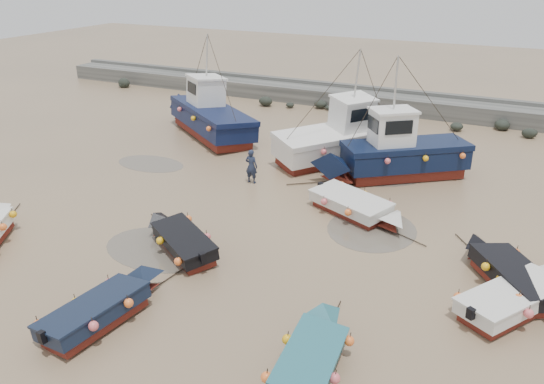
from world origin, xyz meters
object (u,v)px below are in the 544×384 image
(dinghy_2, at_px, (311,351))
(dinghy_5, at_px, (357,205))
(dinghy_3, at_px, (521,295))
(cabin_boat_2, at_px, (395,153))
(cabin_boat_0, at_px, (207,114))
(dinghy_4, at_px, (181,237))
(dinghy_6, at_px, (509,270))
(person, at_px, (252,183))
(dinghy_1, at_px, (105,305))
(cabin_boat_1, at_px, (343,137))

(dinghy_2, bearing_deg, dinghy_5, 95.65)
(dinghy_3, relative_size, cabin_boat_2, 0.68)
(dinghy_3, distance_m, cabin_boat_0, 22.56)
(cabin_boat_0, xyz_separation_m, cabin_boat_2, (12.75, -2.32, 0.06))
(dinghy_2, height_order, cabin_boat_2, cabin_boat_2)
(dinghy_3, xyz_separation_m, dinghy_4, (-12.11, -1.50, 0.01))
(dinghy_5, bearing_deg, dinghy_6, 89.58)
(dinghy_2, xyz_separation_m, cabin_boat_2, (-1.39, 14.90, 0.80))
(dinghy_4, bearing_deg, dinghy_3, -50.21)
(dinghy_5, height_order, person, dinghy_5)
(dinghy_3, distance_m, cabin_boat_2, 11.49)
(dinghy_1, xyz_separation_m, dinghy_4, (-0.41, 4.76, -0.00))
(dinghy_6, height_order, cabin_boat_1, cabin_boat_1)
(dinghy_3, height_order, dinghy_4, same)
(cabin_boat_0, distance_m, person, 8.97)
(cabin_boat_1, distance_m, cabin_boat_2, 3.61)
(dinghy_2, bearing_deg, dinghy_4, 146.22)
(dinghy_1, xyz_separation_m, dinghy_6, (11.24, 7.64, -0.01))
(dinghy_1, xyz_separation_m, cabin_boat_2, (5.21, 15.70, 0.81))
(cabin_boat_2, bearing_deg, cabin_boat_1, 28.61)
(cabin_boat_2, distance_m, person, 7.47)
(dinghy_5, height_order, cabin_boat_0, cabin_boat_0)
(cabin_boat_1, bearing_deg, dinghy_2, -38.55)
(dinghy_2, distance_m, dinghy_5, 9.89)
(cabin_boat_0, distance_m, cabin_boat_1, 9.51)
(dinghy_1, relative_size, cabin_boat_0, 0.58)
(dinghy_3, bearing_deg, dinghy_1, -118.61)
(dinghy_6, distance_m, cabin_boat_2, 10.10)
(dinghy_5, bearing_deg, cabin_boat_2, -159.53)
(cabin_boat_0, bearing_deg, dinghy_4, -116.11)
(dinghy_3, height_order, cabin_boat_2, cabin_boat_2)
(cabin_boat_1, bearing_deg, dinghy_1, -60.83)
(dinghy_1, xyz_separation_m, dinghy_3, (11.70, 6.26, -0.01))
(dinghy_3, distance_m, dinghy_6, 1.46)
(dinghy_3, bearing_deg, cabin_boat_0, -178.22)
(dinghy_1, distance_m, cabin_boat_0, 19.56)
(dinghy_3, xyz_separation_m, cabin_boat_1, (-9.76, 10.96, 0.80))
(dinghy_2, xyz_separation_m, dinghy_6, (4.64, 6.83, -0.02))
(dinghy_3, distance_m, dinghy_5, 8.06)
(dinghy_5, distance_m, cabin_boat_2, 5.23)
(cabin_boat_0, relative_size, person, 5.52)
(dinghy_1, height_order, dinghy_2, same)
(cabin_boat_1, distance_m, person, 6.24)
(dinghy_1, relative_size, dinghy_4, 1.11)
(dinghy_6, height_order, cabin_boat_2, cabin_boat_2)
(dinghy_6, xyz_separation_m, cabin_boat_1, (-9.30, 9.58, 0.79))
(dinghy_1, distance_m, dinghy_5, 11.62)
(cabin_boat_0, distance_m, cabin_boat_2, 12.96)
(dinghy_6, bearing_deg, person, 125.06)
(dinghy_1, relative_size, cabin_boat_1, 0.64)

